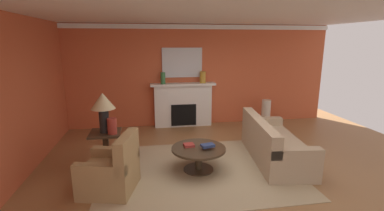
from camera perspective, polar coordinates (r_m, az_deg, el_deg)
name	(u,v)px	position (r m, az deg, el deg)	size (l,w,h in m)	color
ground_plane	(225,167)	(5.45, 6.76, -12.59)	(9.28, 9.28, 0.00)	olive
wall_fireplace	(197,75)	(7.88, 0.98, 6.25)	(7.74, 0.12, 2.82)	#C65633
wall_window	(15,98)	(5.55, -32.76, 1.23)	(0.12, 6.47, 2.82)	#C65633
ceiling_panel	(224,13)	(5.22, 6.69, 18.51)	(7.74, 6.47, 0.06)	white
crown_moulding	(197,27)	(7.76, 1.13, 15.99)	(7.74, 0.08, 0.12)	white
area_rug	(198,170)	(5.30, 1.34, -13.19)	(3.55, 2.74, 0.01)	tan
fireplace	(183,106)	(7.76, -1.87, -0.09)	(1.80, 0.35, 1.23)	white
mantel_mirror	(182,63)	(7.69, -2.06, 8.88)	(1.11, 0.04, 0.81)	silver
sofa	(273,146)	(5.86, 16.47, -7.99)	(1.15, 2.19, 0.85)	tan
armchair_near_window	(111,173)	(4.71, -16.36, -13.22)	(0.97, 0.97, 0.95)	#9E7A4C
coffee_table	(199,153)	(5.16, 1.36, -9.91)	(1.00, 1.00, 0.45)	#3D2D1E
side_table	(106,147)	(5.52, -17.36, -8.23)	(0.56, 0.56, 0.70)	#3D2D1E
table_lamp	(103,105)	(5.29, -17.96, 0.14)	(0.44, 0.44, 0.75)	black
vase_mantel_right	(203,77)	(7.66, 2.24, 5.88)	(0.17, 0.17, 0.32)	#B7892D
vase_mantel_left	(163,78)	(7.51, -6.04, 5.66)	(0.13, 0.13, 0.32)	#33703D
vase_on_side_table	(112,126)	(5.25, -16.24, -4.11)	(0.17, 0.17, 0.29)	#9E3328
vase_tall_corner	(266,112)	(8.17, 15.05, -1.40)	(0.26, 0.26, 0.74)	beige
book_red_cover	(189,145)	(5.17, -0.64, -8.21)	(0.19, 0.17, 0.05)	maroon
book_art_folio	(208,146)	(5.03, 3.26, -8.29)	(0.24, 0.15, 0.05)	navy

